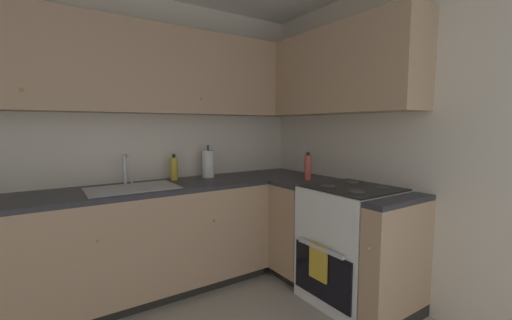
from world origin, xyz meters
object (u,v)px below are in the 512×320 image
(soap_bottle, at_px, (174,168))
(oil_bottle, at_px, (308,167))
(paper_towel_roll, at_px, (208,164))
(oven_range, at_px, (352,244))

(soap_bottle, relative_size, oil_bottle, 0.94)
(soap_bottle, xyz_separation_m, oil_bottle, (0.98, -0.65, 0.01))
(paper_towel_roll, bearing_deg, oil_bottle, -43.87)
(soap_bottle, distance_m, oil_bottle, 1.18)
(oven_range, xyz_separation_m, oil_bottle, (-0.02, 0.49, 0.55))
(paper_towel_roll, distance_m, oil_bottle, 0.91)
(oil_bottle, bearing_deg, soap_bottle, 146.27)
(oven_range, distance_m, oil_bottle, 0.74)
(paper_towel_roll, height_order, oil_bottle, paper_towel_roll)
(oven_range, relative_size, paper_towel_roll, 3.35)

